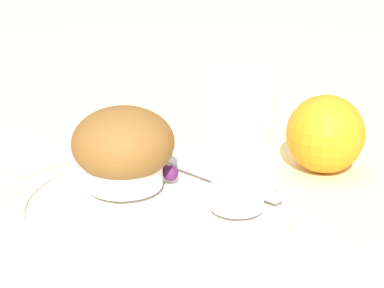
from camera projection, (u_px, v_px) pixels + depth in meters
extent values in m
plane|color=beige|center=(185.00, 211.00, 0.60)|extent=(3.00, 3.00, 0.00)
cylinder|color=silver|center=(155.00, 210.00, 0.59)|extent=(0.25, 0.25, 0.01)
torus|color=silver|center=(154.00, 200.00, 0.59)|extent=(0.24, 0.24, 0.01)
cylinder|color=silver|center=(124.00, 168.00, 0.61)|extent=(0.07, 0.07, 0.03)
ellipsoid|color=brown|center=(123.00, 143.00, 0.60)|extent=(0.10, 0.10, 0.07)
cylinder|color=silver|center=(237.00, 197.00, 0.56)|extent=(0.05, 0.05, 0.02)
cylinder|color=beige|center=(237.00, 189.00, 0.56)|extent=(0.04, 0.04, 0.00)
sphere|color=#4C194C|center=(161.00, 169.00, 0.63)|extent=(0.02, 0.02, 0.02)
sphere|color=#4C194C|center=(171.00, 173.00, 0.62)|extent=(0.02, 0.02, 0.02)
cube|color=#B7B7BC|center=(217.00, 177.00, 0.62)|extent=(0.15, 0.02, 0.00)
sphere|color=orange|center=(325.00, 134.00, 0.68)|extent=(0.08, 0.08, 0.08)
cylinder|color=silver|center=(241.00, 107.00, 0.76)|extent=(0.08, 0.08, 0.09)
cube|color=#D19E93|center=(16.00, 150.00, 0.74)|extent=(0.14, 0.08, 0.01)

